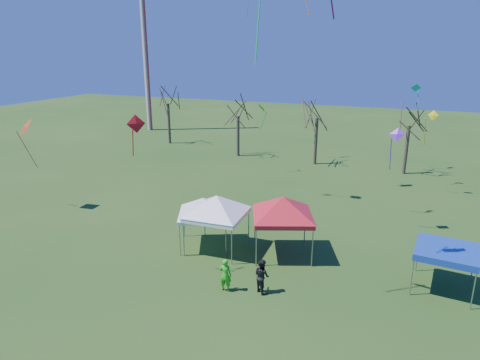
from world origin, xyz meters
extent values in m
plane|color=#234416|center=(0.00, 0.00, 0.00)|extent=(140.00, 140.00, 0.00)
cylinder|color=silver|center=(-28.00, 34.00, 12.50)|extent=(0.70, 0.70, 25.00)
cylinder|color=#3D2D21|center=(-20.85, 27.38, 2.39)|extent=(0.32, 0.32, 4.78)
cylinder|color=#3D2D21|center=(-10.77, 24.65, 2.14)|extent=(0.32, 0.32, 4.28)
cylinder|color=#3D2D21|center=(-2.37, 24.38, 2.32)|extent=(0.32, 0.32, 4.64)
cylinder|color=#3D2D21|center=(6.03, 24.04, 2.24)|extent=(0.32, 0.32, 4.49)
cylinder|color=gray|center=(-5.07, 2.03, 0.91)|extent=(0.05, 0.05, 1.82)
cylinder|color=gray|center=(-6.10, 4.36, 0.91)|extent=(0.05, 0.05, 1.82)
cylinder|color=gray|center=(-2.73, 3.06, 0.91)|extent=(0.05, 0.05, 1.82)
cylinder|color=gray|center=(-3.76, 5.39, 0.91)|extent=(0.05, 0.05, 1.82)
cube|color=white|center=(-4.42, 3.71, 1.93)|extent=(3.61, 3.61, 0.22)
pyramid|color=white|center=(-4.42, 3.71, 2.96)|extent=(3.54, 3.54, 0.91)
cylinder|color=gray|center=(-4.85, 2.05, 1.02)|extent=(0.06, 0.06, 2.03)
cylinder|color=gray|center=(-4.96, 4.89, 1.02)|extent=(0.06, 0.06, 2.03)
cylinder|color=gray|center=(-2.01, 2.16, 1.02)|extent=(0.06, 0.06, 2.03)
cylinder|color=gray|center=(-2.12, 5.01, 1.02)|extent=(0.06, 0.06, 2.03)
cube|color=white|center=(-3.48, 3.53, 2.15)|extent=(3.16, 3.16, 0.24)
pyramid|color=white|center=(-3.48, 3.53, 3.29)|extent=(4.31, 4.31, 1.02)
cylinder|color=gray|center=(-0.72, 2.46, 1.06)|extent=(0.06, 0.06, 2.11)
cylinder|color=gray|center=(-1.79, 5.21, 1.06)|extent=(0.06, 0.06, 2.11)
cylinder|color=gray|center=(2.04, 3.52, 1.06)|extent=(0.06, 0.06, 2.11)
cylinder|color=gray|center=(0.97, 6.28, 1.06)|extent=(0.06, 0.06, 2.11)
cube|color=red|center=(0.12, 4.37, 2.24)|extent=(4.09, 4.09, 0.25)
pyramid|color=red|center=(0.12, 4.37, 3.42)|extent=(4.18, 4.18, 1.06)
cylinder|color=gray|center=(6.96, 2.54, 0.91)|extent=(0.05, 0.05, 1.82)
cylinder|color=gray|center=(7.21, 5.07, 0.91)|extent=(0.05, 0.05, 1.82)
cylinder|color=gray|center=(9.50, 2.29, 0.91)|extent=(0.05, 0.05, 1.82)
cylinder|color=gray|center=(9.74, 4.83, 0.91)|extent=(0.05, 0.05, 1.82)
cube|color=#0E3194|center=(8.35, 3.68, 1.93)|extent=(2.98, 2.98, 0.22)
cube|color=#0E3194|center=(8.35, 3.68, 2.09)|extent=(2.98, 2.98, 0.11)
imported|color=green|center=(-1.27, -0.33, 0.83)|extent=(0.64, 0.45, 1.66)
imported|color=black|center=(0.37, 0.21, 0.84)|extent=(1.04, 0.99, 1.68)
cube|color=#D7630B|center=(-1.90, 16.12, 14.38)|extent=(0.64, 0.52, 1.96)
cone|color=#621AB9|center=(5.44, 10.02, 6.22)|extent=(0.94, 0.65, 0.78)
cube|color=#621AB9|center=(5.20, 10.05, 4.96)|extent=(0.11, 0.53, 2.08)
cube|color=#0CBCB8|center=(-9.21, 23.34, 15.11)|extent=(0.41, 0.62, 2.33)
cube|color=red|center=(2.84, 0.62, 12.73)|extent=(0.30, 0.22, 1.08)
cone|color=red|center=(-5.69, -0.39, 7.80)|extent=(0.80, 0.80, 0.86)
cube|color=red|center=(-5.84, -0.54, 6.91)|extent=(0.35, 0.35, 1.35)
cone|color=red|center=(-18.35, 4.57, 6.00)|extent=(1.75, 1.63, 1.19)
cube|color=red|center=(-18.77, 4.84, 4.27)|extent=(0.60, 0.89, 2.76)
cone|color=#0BA3B1|center=(6.20, 20.39, 8.12)|extent=(0.88, 0.66, 0.69)
cube|color=#0BA3B1|center=(6.47, 20.45, 7.13)|extent=(0.15, 0.57, 1.59)
cube|color=green|center=(0.25, -0.39, 12.05)|extent=(0.10, 0.48, 3.12)
cone|color=yellow|center=(7.63, 18.29, 6.30)|extent=(0.81, 0.35, 0.79)
cube|color=yellow|center=(7.23, 18.38, 5.01)|extent=(0.23, 0.85, 2.20)
cone|color=green|center=(-6.43, 19.70, 6.00)|extent=(1.16, 1.19, 0.85)
cube|color=green|center=(-6.20, 19.44, 4.83)|extent=(0.58, 0.51, 1.85)
camera|label=1|loc=(6.09, -16.84, 11.19)|focal=32.00mm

